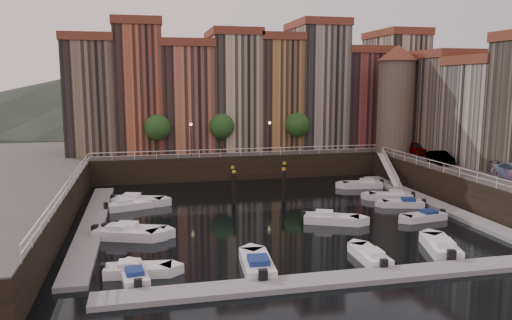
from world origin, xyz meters
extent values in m
plane|color=black|center=(0.00, 0.00, 0.00)|extent=(200.00, 200.00, 0.00)
cube|color=black|center=(0.00, 26.00, 1.50)|extent=(80.00, 20.00, 3.00)
cube|color=gray|center=(-16.20, -1.00, 0.17)|extent=(2.00, 28.00, 0.35)
cube|color=gray|center=(16.20, -1.00, 0.17)|extent=(2.00, 28.00, 0.35)
cube|color=gray|center=(0.00, -17.00, 0.17)|extent=(30.00, 2.00, 0.35)
cone|color=#2D382D|center=(-30.00, 110.00, 7.00)|extent=(80.00, 80.00, 14.00)
cone|color=#2D382D|center=(5.00, 110.00, 9.00)|extent=(100.00, 100.00, 18.00)
cone|color=#2D382D|center=(40.00, 110.00, 6.00)|extent=(70.00, 70.00, 12.00)
cube|color=#806551|center=(-18.00, 23.50, 10.00)|extent=(6.00, 10.00, 14.00)
cube|color=brown|center=(-18.00, 23.50, 17.50)|extent=(6.30, 10.30, 1.00)
cube|color=#B9593A|center=(-12.10, 23.50, 11.00)|extent=(5.80, 10.00, 16.00)
cube|color=brown|center=(-12.10, 23.50, 19.50)|extent=(6.10, 10.30, 1.00)
cube|color=#BC6A4D|center=(-5.95, 23.50, 9.75)|extent=(6.50, 10.00, 13.50)
cube|color=brown|center=(-5.95, 23.50, 17.00)|extent=(6.80, 10.30, 1.00)
cube|color=#C4B28A|center=(0.40, 23.50, 10.50)|extent=(6.20, 10.00, 15.00)
cube|color=brown|center=(0.40, 23.50, 18.50)|extent=(6.50, 10.30, 1.00)
cube|color=#B27941|center=(6.30, 23.50, 10.25)|extent=(5.60, 10.00, 14.50)
cube|color=brown|center=(6.30, 23.50, 18.00)|extent=(5.90, 10.30, 1.00)
cube|color=#9E9184|center=(12.30, 23.50, 11.25)|extent=(6.40, 10.00, 16.50)
cube|color=brown|center=(12.30, 23.50, 20.00)|extent=(6.70, 10.30, 1.00)
cube|color=brown|center=(18.50, 23.50, 9.50)|extent=(6.00, 10.00, 13.00)
cube|color=brown|center=(18.50, 23.50, 16.50)|extent=(6.30, 10.30, 1.00)
cube|color=tan|center=(24.45, 23.50, 10.75)|extent=(5.90, 10.00, 15.50)
cube|color=brown|center=(24.45, 23.50, 19.00)|extent=(6.20, 10.30, 1.00)
cube|color=#746658|center=(26.50, 12.00, 9.00)|extent=(9.00, 8.00, 12.00)
cube|color=brown|center=(26.50, 12.00, 15.50)|extent=(9.30, 8.30, 1.00)
cube|color=#B9B0A2|center=(26.50, 4.00, 8.50)|extent=(9.00, 8.00, 11.00)
cube|color=brown|center=(26.50, 4.00, 14.50)|extent=(9.30, 8.30, 1.00)
cylinder|color=#6B5B4C|center=(20.00, 14.50, 9.00)|extent=(4.60, 4.60, 12.00)
cone|color=brown|center=(20.00, 14.50, 15.80)|extent=(5.20, 5.20, 2.00)
cylinder|color=black|center=(-10.00, 18.20, 4.20)|extent=(0.30, 0.30, 2.40)
sphere|color=#1E4719|center=(-10.00, 18.20, 6.60)|extent=(3.20, 3.20, 3.20)
cylinder|color=black|center=(-2.00, 18.20, 4.20)|extent=(0.30, 0.30, 2.40)
sphere|color=#1E4719|center=(-2.00, 18.20, 6.60)|extent=(3.20, 3.20, 3.20)
cylinder|color=black|center=(8.00, 18.20, 4.20)|extent=(0.30, 0.30, 2.40)
sphere|color=#1E4719|center=(8.00, 18.20, 6.60)|extent=(3.20, 3.20, 3.20)
cylinder|color=black|center=(-6.00, 17.20, 5.00)|extent=(0.12, 0.12, 4.00)
sphere|color=#FFD88C|center=(-6.00, 17.20, 7.00)|extent=(0.36, 0.36, 0.36)
cylinder|color=black|center=(4.00, 17.20, 5.00)|extent=(0.12, 0.12, 4.00)
sphere|color=#FFD88C|center=(4.00, 17.20, 7.00)|extent=(0.36, 0.36, 0.36)
cube|color=white|center=(0.00, 16.00, 3.95)|extent=(36.00, 0.08, 0.08)
cube|color=white|center=(0.00, 16.00, 3.50)|extent=(36.00, 0.06, 0.06)
cube|color=white|center=(18.00, -1.00, 3.95)|extent=(0.08, 34.00, 0.08)
cube|color=white|center=(18.00, -1.00, 3.50)|extent=(0.06, 34.00, 0.06)
cube|color=white|center=(-18.00, -1.00, 3.95)|extent=(0.08, 34.00, 0.08)
cube|color=white|center=(-18.00, -1.00, 3.50)|extent=(0.06, 34.00, 0.06)
cube|color=white|center=(17.10, 10.00, 1.75)|extent=(2.78, 8.26, 2.81)
cube|color=white|center=(17.10, 10.00, 2.25)|extent=(1.93, 8.32, 3.65)
cylinder|color=black|center=(-3.08, 3.69, 1.50)|extent=(0.32, 0.32, 3.60)
cylinder|color=gold|center=(-3.08, 3.69, 3.35)|extent=(0.36, 0.36, 0.25)
cylinder|color=black|center=(-2.76, 6.23, 1.50)|extent=(0.32, 0.32, 3.60)
cylinder|color=gold|center=(-2.76, 6.23, 3.35)|extent=(0.36, 0.36, 0.25)
cylinder|color=black|center=(2.15, 4.06, 1.50)|extent=(0.32, 0.32, 3.60)
cylinder|color=gold|center=(2.15, 4.06, 3.35)|extent=(0.36, 0.36, 0.25)
cylinder|color=black|center=(3.23, 7.56, 1.50)|extent=(0.32, 0.32, 3.60)
cylinder|color=gold|center=(3.23, 7.56, 3.35)|extent=(0.36, 0.36, 0.25)
cube|color=white|center=(-12.33, -13.13, 0.28)|extent=(4.32, 2.06, 0.71)
cube|color=white|center=(-12.90, -13.07, 0.71)|extent=(1.44, 1.28, 0.47)
cube|color=black|center=(-14.50, -12.89, 0.52)|extent=(0.38, 0.51, 0.66)
cube|color=white|center=(-13.33, -5.25, 0.33)|extent=(5.24, 3.47, 0.83)
cube|color=white|center=(-13.95, -5.02, 0.83)|extent=(1.92, 1.79, 0.56)
cube|color=black|center=(-15.72, -4.36, 0.61)|extent=(0.56, 0.66, 0.78)
cube|color=white|center=(-12.63, -4.77, 0.33)|extent=(5.12, 3.34, 0.81)
cube|color=white|center=(-13.25, -4.55, 0.81)|extent=(1.87, 1.74, 0.54)
cube|color=black|center=(-14.99, -3.93, 0.60)|extent=(0.54, 0.64, 0.76)
cube|color=white|center=(-13.20, 4.21, 0.30)|extent=(4.72, 2.96, 0.75)
cube|color=white|center=(-13.77, 4.02, 0.75)|extent=(1.70, 1.57, 0.50)
cube|color=black|center=(-15.39, 3.50, 0.55)|extent=(0.49, 0.58, 0.70)
cube|color=white|center=(-12.46, 5.77, 0.33)|extent=(5.24, 3.26, 0.83)
cube|color=white|center=(-13.10, 5.97, 0.83)|extent=(1.89, 1.74, 0.56)
cube|color=black|center=(-14.90, 6.53, 0.61)|extent=(0.54, 0.65, 0.78)
cube|color=white|center=(12.32, -5.68, 0.27)|extent=(4.15, 2.11, 0.68)
cube|color=navy|center=(12.85, -5.60, 0.68)|extent=(1.41, 1.26, 0.45)
cube|color=black|center=(14.36, -5.37, 0.50)|extent=(0.38, 0.49, 0.63)
cube|color=white|center=(12.92, -0.83, 0.27)|extent=(4.17, 2.48, 0.67)
cube|color=navy|center=(13.44, -0.97, 0.67)|extent=(1.48, 1.35, 0.44)
cube|color=black|center=(14.90, -1.36, 0.49)|extent=(0.42, 0.51, 0.62)
cube|color=white|center=(13.18, 2.15, 0.30)|extent=(4.67, 3.05, 0.74)
cube|color=white|center=(13.74, 1.95, 0.74)|extent=(1.71, 1.59, 0.50)
cube|color=black|center=(15.32, 1.38, 0.54)|extent=(0.49, 0.58, 0.69)
cube|color=white|center=(12.86, 8.45, 0.31)|extent=(4.69, 2.34, 0.77)
cube|color=white|center=(13.47, 8.36, 0.77)|extent=(1.59, 1.41, 0.51)
cube|color=black|center=(15.19, 8.13, 0.56)|extent=(0.42, 0.56, 0.72)
cube|color=white|center=(-12.61, -13.80, 0.26)|extent=(2.03, 4.05, 0.66)
cube|color=navy|center=(-12.54, -14.33, 0.66)|extent=(1.22, 1.37, 0.44)
cube|color=black|center=(-12.32, -15.81, 0.48)|extent=(0.48, 0.37, 0.62)
cube|color=white|center=(-4.79, -13.93, 0.33)|extent=(2.25, 4.96, 0.82)
cube|color=navy|center=(-4.84, -14.59, 0.82)|extent=(1.44, 1.64, 0.55)
cube|color=black|center=(-4.99, -16.45, 0.60)|extent=(0.58, 0.43, 0.77)
cube|color=white|center=(3.17, -13.91, 0.28)|extent=(1.70, 4.19, 0.71)
cube|color=white|center=(3.16, -14.48, 0.71)|extent=(1.16, 1.35, 0.47)
cube|color=black|center=(3.12, -16.08, 0.52)|extent=(0.48, 0.34, 0.66)
cube|color=white|center=(8.95, -13.39, 0.33)|extent=(3.18, 5.14, 0.82)
cube|color=white|center=(8.76, -14.02, 0.82)|extent=(1.70, 1.85, 0.55)
cube|color=black|center=(8.21, -15.80, 0.60)|extent=(0.63, 0.53, 0.76)
imported|color=gray|center=(21.85, 12.00, 3.77)|extent=(2.85, 4.83, 1.54)
imported|color=gray|center=(20.54, 4.89, 3.70)|extent=(1.94, 4.40, 1.40)
cube|color=white|center=(3.98, -4.72, 0.32)|extent=(5.00, 3.56, 0.80)
cube|color=white|center=(3.40, -4.46, 0.80)|extent=(1.88, 1.77, 0.53)
cube|color=black|center=(1.75, -3.72, 0.58)|extent=(0.56, 0.64, 0.74)
camera|label=1|loc=(-11.72, -44.20, 12.12)|focal=35.00mm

